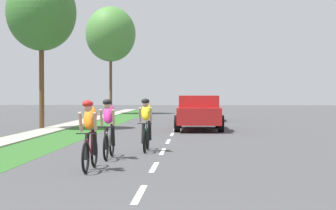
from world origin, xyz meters
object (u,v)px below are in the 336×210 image
at_px(cyclist_lead, 90,134).
at_px(street_tree_near, 41,13).
at_px(pickup_red, 199,113).
at_px(sedan_maroon, 204,109).
at_px(street_tree_far, 111,34).
at_px(cyclist_trailing, 109,128).
at_px(cyclist_distant, 146,124).

relative_size(cyclist_lead, street_tree_near, 0.23).
distance_m(pickup_red, sedan_maroon, 9.37).
height_order(pickup_red, street_tree_near, street_tree_near).
bearing_deg(sedan_maroon, cyclist_lead, -97.28).
xyz_separation_m(pickup_red, street_tree_near, (-7.64, 0.41, 4.83)).
bearing_deg(street_tree_far, cyclist_trailing, -81.51).
xyz_separation_m(cyclist_lead, street_tree_far, (-4.82, 35.10, 6.02)).
xyz_separation_m(cyclist_distant, street_tree_near, (-5.99, 10.21, 4.85)).
distance_m(street_tree_near, street_tree_far, 20.76).
xyz_separation_m(cyclist_trailing, street_tree_near, (-5.15, 12.09, 4.85)).
xyz_separation_m(cyclist_trailing, pickup_red, (2.49, 11.67, 0.02)).
relative_size(pickup_red, sedan_maroon, 1.19).
relative_size(cyclist_lead, cyclist_distant, 1.00).
relative_size(cyclist_lead, pickup_red, 0.34).
xyz_separation_m(cyclist_lead, cyclist_trailing, (0.08, 2.28, 0.00)).
height_order(cyclist_distant, pickup_red, pickup_red).
xyz_separation_m(cyclist_trailing, sedan_maroon, (2.90, 21.03, -0.04)).
xyz_separation_m(sedan_maroon, street_tree_far, (-7.80, 11.79, 6.06)).
bearing_deg(sedan_maroon, street_tree_far, 123.51).
relative_size(street_tree_near, street_tree_far, 0.82).
height_order(cyclist_trailing, pickup_red, pickup_red).
bearing_deg(street_tree_near, street_tree_far, 89.30).
bearing_deg(cyclist_distant, street_tree_near, 120.39).
relative_size(cyclist_distant, pickup_red, 0.34).
height_order(cyclist_lead, cyclist_distant, same).
xyz_separation_m(cyclist_lead, cyclist_distant, (0.91, 4.16, 0.00)).
relative_size(cyclist_lead, sedan_maroon, 0.40).
distance_m(cyclist_lead, cyclist_trailing, 2.28).
xyz_separation_m(pickup_red, sedan_maroon, (0.42, 9.36, -0.06)).
relative_size(pickup_red, street_tree_near, 0.68).
height_order(cyclist_trailing, street_tree_far, street_tree_far).
relative_size(cyclist_trailing, cyclist_distant, 1.00).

